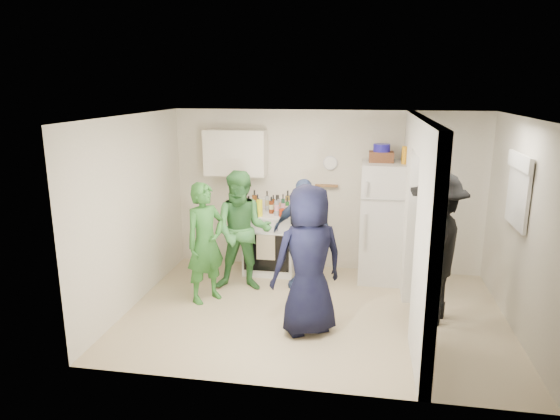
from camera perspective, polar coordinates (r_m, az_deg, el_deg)
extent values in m
plane|color=tan|center=(6.60, 3.93, -11.62)|extent=(4.80, 4.80, 0.00)
plane|color=silver|center=(7.81, 5.34, 2.14)|extent=(4.80, 0.00, 4.80)
plane|color=silver|center=(4.56, 2.03, -6.63)|extent=(4.80, 0.00, 4.80)
plane|color=silver|center=(6.81, -16.39, -0.17)|extent=(0.00, 3.40, 3.40)
plane|color=silver|center=(6.41, 26.01, -1.92)|extent=(0.00, 3.40, 3.40)
plane|color=white|center=(5.96, 4.34, 10.58)|extent=(4.80, 4.80, 0.00)
cube|color=silver|center=(7.24, 14.49, 0.78)|extent=(0.12, 1.20, 2.50)
cube|color=silver|center=(5.13, 16.41, -4.82)|extent=(0.12, 1.20, 2.50)
cube|color=silver|center=(5.99, 15.94, 8.18)|extent=(0.12, 1.00, 0.40)
cube|color=white|center=(7.80, -1.11, -3.71)|extent=(0.80, 0.66, 0.95)
cube|color=silver|center=(7.76, -5.08, 6.56)|extent=(0.95, 0.34, 0.70)
cube|color=silver|center=(7.54, 11.91, -1.38)|extent=(0.73, 0.71, 1.78)
cube|color=brown|center=(7.39, 11.49, 5.98)|extent=(0.35, 0.25, 0.15)
cylinder|color=#1B1594|center=(7.37, 11.54, 6.98)|extent=(0.24, 0.24, 0.11)
cylinder|color=orange|center=(7.25, 14.09, 6.09)|extent=(0.09, 0.09, 0.25)
cylinder|color=white|center=(7.71, 5.78, 5.37)|extent=(0.22, 0.02, 0.22)
cube|color=olive|center=(7.74, 5.33, 2.79)|extent=(0.35, 0.08, 0.03)
cube|color=black|center=(6.51, 25.74, 1.96)|extent=(0.03, 0.70, 0.80)
cube|color=white|center=(6.50, 25.61, 1.96)|extent=(0.04, 0.76, 0.86)
cube|color=white|center=(6.44, 25.73, 5.02)|extent=(0.04, 0.82, 0.18)
cylinder|color=#F0F214|center=(7.45, -2.36, 0.22)|extent=(0.09, 0.09, 0.25)
cylinder|color=#AF2A0B|center=(7.42, 0.25, -0.33)|extent=(0.09, 0.09, 0.12)
imported|color=#31752E|center=(6.74, -8.51, -3.73)|extent=(0.67, 0.71, 1.63)
imported|color=#448A3C|center=(7.04, -4.29, -2.45)|extent=(0.90, 0.74, 1.72)
imported|color=#375279|center=(7.13, 2.63, -2.72)|extent=(1.01, 0.68, 1.60)
imported|color=black|center=(5.80, 3.26, -5.76)|extent=(1.04, 0.93, 1.79)
imported|color=black|center=(6.35, 17.31, -4.21)|extent=(1.09, 1.38, 1.88)
cylinder|color=brown|center=(7.78, -2.93, 1.10)|extent=(0.07, 0.07, 0.33)
cylinder|color=#184A26|center=(7.59, -2.50, 0.47)|extent=(0.08, 0.08, 0.25)
cylinder|color=#A9B2B7|center=(7.78, -1.49, 1.07)|extent=(0.06, 0.06, 0.31)
cylinder|color=maroon|center=(7.60, -1.00, 0.56)|extent=(0.07, 0.07, 0.26)
cylinder|color=#A8ABBA|center=(7.79, -0.22, 0.84)|extent=(0.07, 0.07, 0.25)
cylinder|color=#163D25|center=(7.60, 0.35, 0.71)|extent=(0.06, 0.06, 0.30)
cylinder|color=olive|center=(7.72, 0.89, 1.03)|extent=(0.08, 0.08, 0.33)
cylinder|color=#AFB9BB|center=(7.57, -3.60, 0.56)|extent=(0.07, 0.07, 0.28)
cylinder|color=#683211|center=(7.72, -0.77, 0.78)|extent=(0.06, 0.06, 0.26)
cylinder|color=#216124|center=(7.50, 0.83, 0.44)|extent=(0.06, 0.06, 0.28)
cylinder|color=brown|center=(7.71, -2.57, 0.79)|extent=(0.06, 0.06, 0.28)
cylinder|color=gray|center=(7.46, -0.39, 0.53)|extent=(0.07, 0.07, 0.32)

